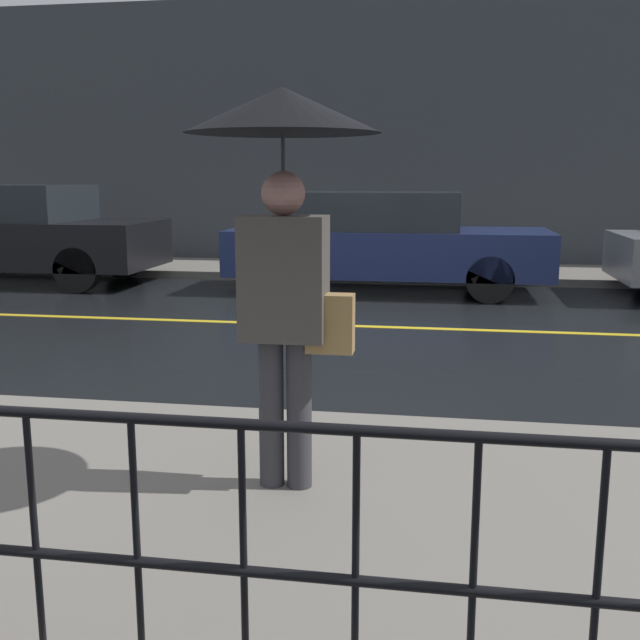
# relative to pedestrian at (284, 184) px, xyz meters

# --- Properties ---
(ground_plane) EXTENTS (80.00, 80.00, 0.00)m
(ground_plane) POSITION_rel_pedestrian_xyz_m (0.02, 4.97, -1.71)
(ground_plane) COLOR black
(sidewalk_near) EXTENTS (28.00, 3.11, 0.13)m
(sidewalk_near) POSITION_rel_pedestrian_xyz_m (0.02, -0.27, -1.64)
(sidewalk_near) COLOR slate
(sidewalk_near) RESTS_ON ground_plane
(sidewalk_far) EXTENTS (28.00, 2.16, 0.13)m
(sidewalk_far) POSITION_rel_pedestrian_xyz_m (0.02, 9.74, -1.64)
(sidewalk_far) COLOR slate
(sidewalk_far) RESTS_ON ground_plane
(lane_marking) EXTENTS (25.20, 0.12, 0.01)m
(lane_marking) POSITION_rel_pedestrian_xyz_m (0.02, 4.97, -1.70)
(lane_marking) COLOR gold
(lane_marking) RESTS_ON ground_plane
(building_storefront) EXTENTS (28.00, 0.30, 5.06)m
(building_storefront) POSITION_rel_pedestrian_xyz_m (0.02, 10.98, 0.82)
(building_storefront) COLOR #383D42
(building_storefront) RESTS_ON ground_plane
(railing_foreground) EXTENTS (12.00, 0.04, 0.90)m
(railing_foreground) POSITION_rel_pedestrian_xyz_m (0.02, -1.58, -1.01)
(railing_foreground) COLOR black
(railing_foreground) RESTS_ON sidewalk_near
(pedestrian) EXTENTS (0.97, 0.97, 2.04)m
(pedestrian) POSITION_rel_pedestrian_xyz_m (0.00, 0.00, 0.00)
(pedestrian) COLOR #333338
(pedestrian) RESTS_ON sidewalk_near
(car_black) EXTENTS (4.53, 1.89, 1.61)m
(car_black) POSITION_rel_pedestrian_xyz_m (-6.17, 7.73, -0.89)
(car_black) COLOR black
(car_black) RESTS_ON ground_plane
(car_navy) EXTENTS (4.79, 1.78, 1.52)m
(car_navy) POSITION_rel_pedestrian_xyz_m (-0.10, 7.73, -0.93)
(car_navy) COLOR #19234C
(car_navy) RESTS_ON ground_plane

